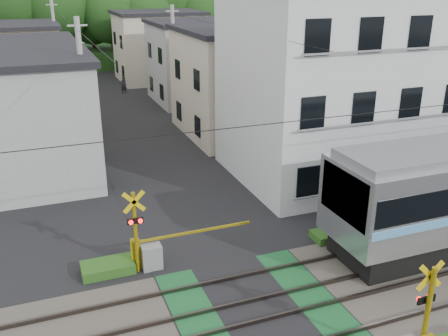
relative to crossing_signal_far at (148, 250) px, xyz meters
name	(u,v)px	position (x,y,z in m)	size (l,w,h in m)	color
ground	(259,311)	(2.59, -3.65, -0.71)	(120.00, 120.00, 0.00)	black
track_bed	(259,310)	(2.59, -3.65, -0.67)	(120.00, 120.00, 0.14)	#47423A
crossing_signal_far	(148,250)	(0.00, 0.00, 0.00)	(4.74, 0.65, 3.09)	yellow
apartment_block	(336,85)	(11.09, 5.84, 3.94)	(10.20, 8.36, 9.30)	white
houses_row	(117,70)	(2.84, 22.27, 2.53)	(22.07, 31.35, 6.80)	#A8ABAD
tree_hill	(72,16)	(1.98, 45.69, 4.94)	(40.00, 11.96, 11.34)	#1D4316
catenary	(430,174)	(8.59, -3.62, 2.98)	(60.00, 5.04, 7.00)	#2D2D33
utility_poles	(104,66)	(1.53, 19.35, 3.37)	(7.90, 42.00, 8.00)	#A5A5A0
pedestrian	(124,85)	(4.41, 29.06, 0.05)	(0.56, 0.37, 1.53)	#24212A
weed_patches	(310,296)	(4.34, -3.74, -0.53)	(10.25, 8.80, 0.40)	#2D5E1E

